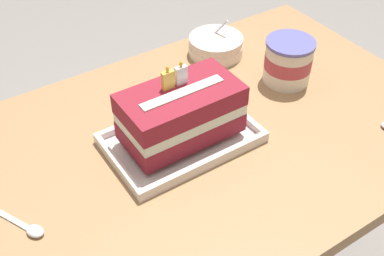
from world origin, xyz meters
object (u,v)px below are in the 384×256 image
Objects in this scene: foil_tray at (181,139)px; ice_cream_tub at (288,61)px; birthday_cake at (181,113)px; serving_spoon_by_bowls at (27,227)px; bowl_stack at (216,46)px.

ice_cream_tub is (0.34, 0.05, 0.05)m from foil_tray.
serving_spoon_by_bowls is at bearing -173.08° from birthday_cake.
birthday_cake is 1.68× the size of bowl_stack.
bowl_stack is (0.26, 0.24, -0.06)m from birthday_cake.
birthday_cake is at bearing 6.92° from serving_spoon_by_bowls.
birthday_cake is 0.36m from bowl_stack.
bowl_stack is at bearing 111.56° from ice_cream_tub.
foil_tray is at bearing -171.63° from ice_cream_tub.
serving_spoon_by_bowls is (-0.35, -0.04, -0.07)m from birthday_cake.
birthday_cake reaches higher than ice_cream_tub.
ice_cream_tub is at bearing 7.63° from serving_spoon_by_bowls.
birthday_cake is 0.34m from ice_cream_tub.
birthday_cake is 1.64× the size of serving_spoon_by_bowls.
serving_spoon_by_bowls is at bearing -173.09° from foil_tray.
bowl_stack is (0.26, 0.24, 0.02)m from foil_tray.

